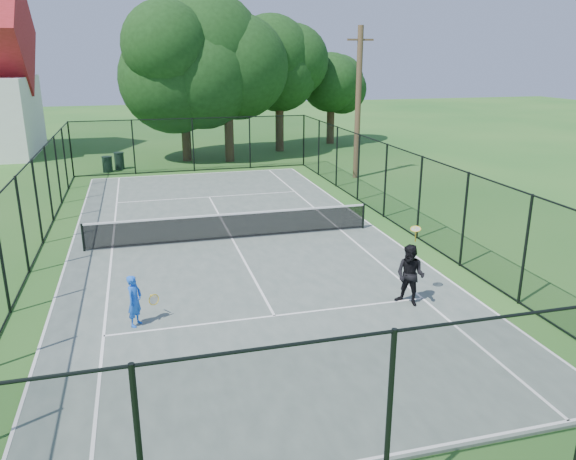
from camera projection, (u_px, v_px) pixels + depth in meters
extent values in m
plane|color=#225D20|center=(232.00, 241.00, 20.03)|extent=(120.00, 120.00, 0.00)
cube|color=#4E5B53|center=(232.00, 240.00, 20.02)|extent=(11.00, 24.00, 0.06)
cylinder|color=black|center=(83.00, 238.00, 18.64)|extent=(0.08, 0.08, 0.95)
cylinder|color=black|center=(363.00, 216.00, 21.10)|extent=(0.08, 0.08, 0.95)
cube|color=black|center=(232.00, 226.00, 19.87)|extent=(10.00, 0.03, 0.88)
cube|color=white|center=(231.00, 214.00, 19.74)|extent=(10.00, 0.05, 0.06)
cylinder|color=#332114|center=(186.00, 131.00, 34.61)|extent=(0.56, 0.56, 3.65)
sphere|color=black|center=(183.00, 73.00, 33.58)|extent=(6.58, 6.58, 6.58)
cylinder|color=#332114|center=(229.00, 130.00, 34.38)|extent=(0.56, 0.56, 3.88)
sphere|color=black|center=(227.00, 68.00, 33.28)|extent=(6.96, 6.96, 6.96)
cylinder|color=#332114|center=(280.00, 125.00, 38.22)|extent=(0.56, 0.56, 3.54)
sphere|color=black|center=(279.00, 77.00, 37.27)|extent=(5.61, 5.61, 5.61)
cylinder|color=#332114|center=(330.00, 126.00, 41.64)|extent=(0.56, 0.56, 2.59)
sphere|color=black|center=(331.00, 92.00, 40.91)|extent=(4.52, 4.52, 4.52)
cylinder|color=black|center=(107.00, 165.00, 31.64)|extent=(0.54, 0.54, 0.84)
cylinder|color=black|center=(107.00, 157.00, 31.50)|extent=(0.58, 0.58, 0.05)
cylinder|color=black|center=(119.00, 161.00, 32.38)|extent=(0.54, 0.54, 0.94)
cylinder|color=black|center=(119.00, 153.00, 32.23)|extent=(0.58, 0.58, 0.05)
cylinder|color=#4C3823|center=(358.00, 104.00, 29.20)|extent=(0.30, 0.30, 7.77)
cube|color=#4C3823|center=(360.00, 40.00, 28.25)|extent=(1.40, 0.10, 0.10)
imported|color=blue|center=(135.00, 301.00, 13.45)|extent=(0.51, 0.56, 1.28)
torus|color=gold|center=(154.00, 300.00, 13.73)|extent=(0.27, 0.18, 0.29)
cylinder|color=silver|center=(154.00, 300.00, 13.73)|extent=(0.23, 0.15, 0.25)
imported|color=black|center=(410.00, 275.00, 14.55)|extent=(0.98, 1.00, 1.63)
torus|color=gold|center=(416.00, 229.00, 14.59)|extent=(0.30, 0.28, 0.14)
cylinder|color=silver|center=(416.00, 229.00, 14.59)|extent=(0.26, 0.24, 0.11)
sphere|color=#CCE526|center=(414.00, 228.00, 14.63)|extent=(0.07, 0.07, 0.07)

